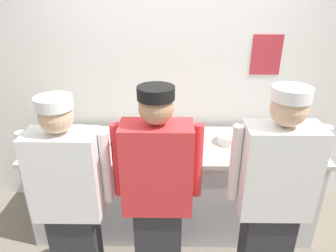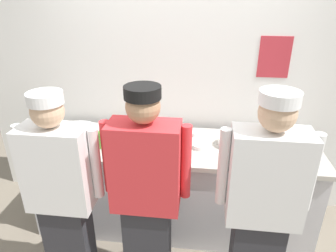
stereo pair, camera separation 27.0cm
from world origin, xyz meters
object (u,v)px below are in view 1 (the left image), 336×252
at_px(chef_near_left, 70,201).
at_px(ramekin_green_sauce, 112,142).
at_px(chef_far_right, 273,199).
at_px(squeeze_bottle_secondary, 102,142).
at_px(ramekin_orange_sauce, 200,145).
at_px(chefs_knife, 132,151).
at_px(plate_stack_rear, 165,138).
at_px(mixing_bowl_steel, 74,139).
at_px(plate_stack_front, 230,138).
at_px(deli_cup, 252,152).
at_px(sheet_tray, 275,144).
at_px(ramekin_red_sauce, 192,132).
at_px(chef_center, 158,195).
at_px(squeeze_bottle_primary, 160,145).

relative_size(chef_near_left, ramekin_green_sauce, 16.93).
relative_size(chef_far_right, squeeze_bottle_secondary, 8.85).
relative_size(ramekin_orange_sauce, chefs_knife, 0.39).
xyz_separation_m(plate_stack_rear, chefs_knife, (-0.28, -0.19, -0.03)).
height_order(chef_near_left, mixing_bowl_steel, chef_near_left).
bearing_deg(plate_stack_front, plate_stack_rear, 178.14).
height_order(chef_far_right, deli_cup, chef_far_right).
bearing_deg(ramekin_green_sauce, mixing_bowl_steel, -177.76).
distance_m(plate_stack_rear, sheet_tray, 1.00).
height_order(ramekin_red_sauce, ramekin_green_sauce, ramekin_green_sauce).
distance_m(squeeze_bottle_secondary, ramekin_green_sauce, 0.16).
xyz_separation_m(ramekin_orange_sauce, ramekin_green_sauce, (-0.79, 0.04, 0.00)).
xyz_separation_m(sheet_tray, deli_cup, (-0.27, -0.21, 0.03)).
bearing_deg(chef_near_left, plate_stack_front, 33.35).
relative_size(chef_center, ramekin_orange_sauce, 15.84).
relative_size(sheet_tray, ramekin_green_sauce, 5.27).
height_order(plate_stack_front, mixing_bowl_steel, mixing_bowl_steel).
bearing_deg(chef_far_right, squeeze_bottle_secondary, 153.44).
bearing_deg(chef_center, ramekin_green_sauce, 121.35).
xyz_separation_m(squeeze_bottle_primary, ramekin_orange_sauce, (0.35, 0.13, -0.06)).
bearing_deg(chef_center, squeeze_bottle_secondary, 130.31).
relative_size(chef_far_right, ramekin_orange_sauce, 15.99).
height_order(mixing_bowl_steel, ramekin_green_sauce, mixing_bowl_steel).
height_order(plate_stack_rear, squeeze_bottle_secondary, squeeze_bottle_secondary).
xyz_separation_m(chef_center, chefs_knife, (-0.25, 0.59, 0.01)).
distance_m(plate_stack_front, squeeze_bottle_primary, 0.67).
relative_size(plate_stack_rear, squeeze_bottle_primary, 1.33).
relative_size(squeeze_bottle_secondary, ramekin_red_sauce, 2.22).
bearing_deg(chef_near_left, ramekin_green_sauce, 78.14).
bearing_deg(squeeze_bottle_secondary, plate_stack_rear, 19.97).
bearing_deg(ramekin_green_sauce, ramekin_orange_sauce, -3.06).
relative_size(squeeze_bottle_primary, ramekin_orange_sauce, 1.68).
bearing_deg(plate_stack_rear, plate_stack_front, -1.86).
distance_m(chef_near_left, mixing_bowl_steel, 0.78).
height_order(squeeze_bottle_primary, deli_cup, squeeze_bottle_primary).
bearing_deg(squeeze_bottle_primary, ramekin_green_sauce, 158.12).
distance_m(squeeze_bottle_primary, chefs_knife, 0.26).
bearing_deg(squeeze_bottle_secondary, squeeze_bottle_primary, -5.14).
xyz_separation_m(mixing_bowl_steel, chefs_knife, (0.54, -0.12, -0.05)).
height_order(chef_center, ramekin_red_sauce, chef_center).
height_order(chef_center, chefs_knife, chef_center).
bearing_deg(mixing_bowl_steel, deli_cup, -7.11).
relative_size(ramekin_orange_sauce, deli_cup, 1.18).
relative_size(chef_center, ramekin_red_sauce, 19.47).
distance_m(plate_stack_front, deli_cup, 0.29).
distance_m(sheet_tray, squeeze_bottle_primary, 1.05).
relative_size(chef_near_left, plate_stack_front, 7.12).
distance_m(plate_stack_front, ramekin_green_sauce, 1.07).
bearing_deg(chef_center, deli_cup, 34.03).
xyz_separation_m(chef_far_right, chefs_knife, (-1.03, 0.64, 0.00)).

